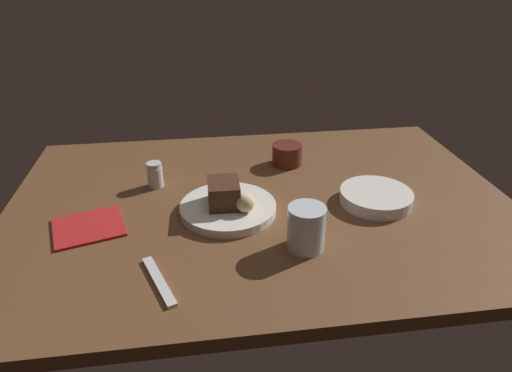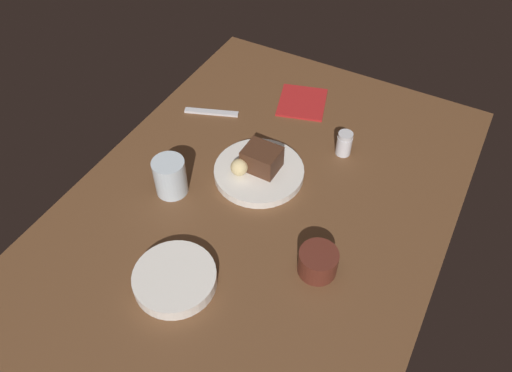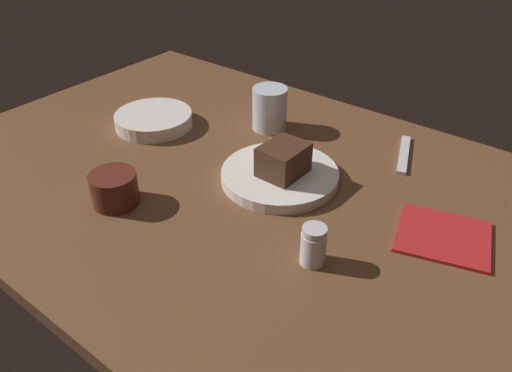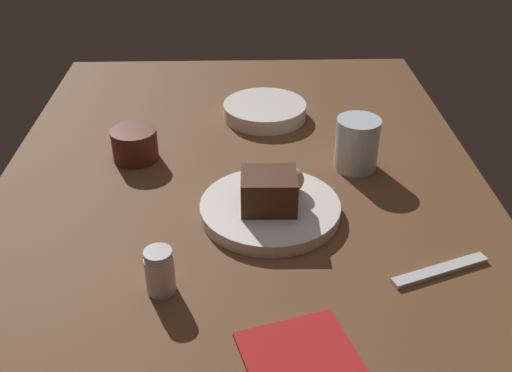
% 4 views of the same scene
% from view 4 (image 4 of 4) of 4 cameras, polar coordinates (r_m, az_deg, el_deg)
% --- Properties ---
extents(dining_table, '(1.20, 0.84, 0.03)m').
position_cam_4_polar(dining_table, '(1.02, -1.63, -0.75)').
color(dining_table, brown).
rests_on(dining_table, ground).
extents(dessert_plate, '(0.22, 0.22, 0.02)m').
position_cam_4_polar(dessert_plate, '(0.94, 1.07, -2.20)').
color(dessert_plate, white).
rests_on(dessert_plate, dining_table).
extents(chocolate_cake_slice, '(0.07, 0.09, 0.06)m').
position_cam_4_polar(chocolate_cake_slice, '(0.91, 0.94, -0.49)').
color(chocolate_cake_slice, '#472819').
rests_on(chocolate_cake_slice, dessert_plate).
extents(bread_roll, '(0.04, 0.04, 0.04)m').
position_cam_4_polar(bread_roll, '(0.95, 3.08, 0.60)').
color(bread_roll, '#DBC184').
rests_on(bread_roll, dessert_plate).
extents(salt_shaker, '(0.04, 0.04, 0.07)m').
position_cam_4_polar(salt_shaker, '(0.79, -9.52, -8.06)').
color(salt_shaker, silver).
rests_on(salt_shaker, dining_table).
extents(water_glass, '(0.08, 0.08, 0.09)m').
position_cam_4_polar(water_glass, '(1.06, 9.37, 3.99)').
color(water_glass, silver).
rests_on(water_glass, dining_table).
extents(side_bowl, '(0.17, 0.17, 0.03)m').
position_cam_4_polar(side_bowl, '(1.24, 0.62, 7.22)').
color(side_bowl, white).
rests_on(side_bowl, dining_table).
extents(coffee_cup, '(0.08, 0.08, 0.06)m').
position_cam_4_polar(coffee_cup, '(1.10, -11.75, 3.91)').
color(coffee_cup, '#562319').
rests_on(coffee_cup, dining_table).
extents(dessert_spoon, '(0.07, 0.15, 0.01)m').
position_cam_4_polar(dessert_spoon, '(0.87, 16.88, -7.72)').
color(dessert_spoon, silver).
rests_on(dessert_spoon, dining_table).
extents(folded_napkin, '(0.17, 0.16, 0.01)m').
position_cam_4_polar(folded_napkin, '(0.71, 4.27, -16.76)').
color(folded_napkin, '#B21E1E').
rests_on(folded_napkin, dining_table).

